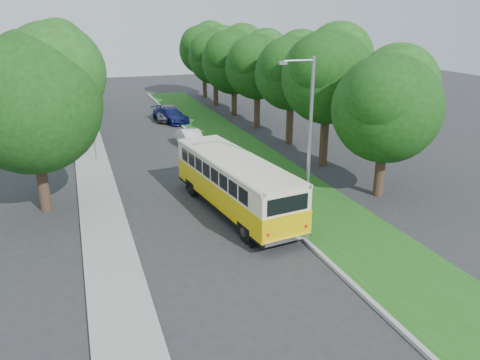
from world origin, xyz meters
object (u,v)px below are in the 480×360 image
object	(u,v)px
car_white	(191,139)
car_grey	(168,113)
lamppost_far	(85,94)
lamppost_near	(308,140)
car_blue	(171,115)
car_silver	(206,157)
vintage_bus	(235,185)

from	to	relation	value
car_white	car_grey	xyz separation A→B (m)	(0.30, 10.50, 0.02)
lamppost_far	lamppost_near	bearing A→B (deg)	-64.29
car_blue	car_silver	bearing A→B (deg)	-111.07
car_blue	lamppost_near	bearing A→B (deg)	-106.13
lamppost_near	car_blue	world-z (taller)	lamppost_near
car_grey	vintage_bus	bearing A→B (deg)	-84.74
lamppost_near	vintage_bus	world-z (taller)	lamppost_near
lamppost_far	vintage_bus	size ratio (longest dim) A/B	0.75
vintage_bus	car_silver	bearing A→B (deg)	77.53
lamppost_far	car_white	world-z (taller)	lamppost_far
car_blue	car_white	bearing A→B (deg)	-110.70
vintage_bus	car_blue	bearing A→B (deg)	79.34
car_silver	car_grey	size ratio (longest dim) A/B	0.80
lamppost_near	vintage_bus	bearing A→B (deg)	130.26
lamppost_far	car_silver	bearing A→B (deg)	-46.67
lamppost_far	car_silver	distance (m)	10.96
car_silver	car_blue	bearing A→B (deg)	93.98
car_white	lamppost_near	bearing A→B (deg)	-89.01
car_blue	car_grey	world-z (taller)	car_grey
lamppost_far	vintage_bus	distance (m)	17.06
car_blue	car_grey	size ratio (longest dim) A/B	0.96
car_white	car_blue	size ratio (longest dim) A/B	0.86
lamppost_near	lamppost_far	world-z (taller)	lamppost_near
vintage_bus	car_silver	size ratio (longest dim) A/B	2.55
vintage_bus	car_grey	xyz separation A→B (m)	(1.27, 23.71, -0.81)
lamppost_near	car_silver	bearing A→B (deg)	99.18
lamppost_far	car_grey	world-z (taller)	lamppost_far
lamppost_near	vintage_bus	xyz separation A→B (m)	(-2.47, 2.92, -2.88)
vintage_bus	car_blue	size ratio (longest dim) A/B	2.14
lamppost_far	car_grey	distance (m)	11.71
vintage_bus	car_silver	xyz separation A→B (m)	(0.71, 8.01, -0.82)
lamppost_far	car_blue	distance (m)	10.87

